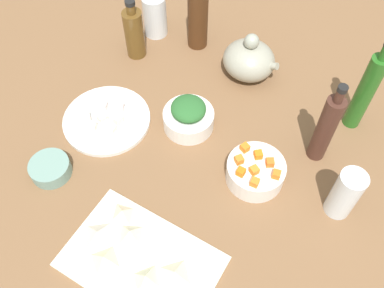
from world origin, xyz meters
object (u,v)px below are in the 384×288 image
at_px(bowl_carrots, 255,172).
at_px(drinking_glass_0, 345,194).
at_px(bottle_0, 134,33).
at_px(drinking_glass_1, 155,16).
at_px(bottle_1, 366,92).
at_px(bowl_greens, 189,119).
at_px(bottle_2, 198,14).
at_px(bowl_small_side, 50,169).
at_px(teapot, 249,60).
at_px(plate_tofu, 107,120).
at_px(cutting_board, 141,262).
at_px(bottle_3, 326,128).

xyz_separation_m(bowl_carrots, drinking_glass_0, (0.20, 0.03, 0.04)).
xyz_separation_m(bottle_0, drinking_glass_1, (-0.01, 0.11, -0.01)).
bearing_deg(bottle_1, bowl_greens, -144.56).
bearing_deg(bottle_0, bottle_2, 47.11).
distance_m(bowl_small_side, teapot, 0.61).
xyz_separation_m(bowl_greens, bottle_0, (-0.28, 0.14, 0.05)).
bearing_deg(plate_tofu, bowl_small_side, -92.20).
bearing_deg(bottle_0, plate_tofu, -69.30).
xyz_separation_m(cutting_board, bowl_carrots, (0.10, 0.32, 0.02)).
bearing_deg(drinking_glass_1, plate_tofu, -74.02).
distance_m(bowl_carrots, bottle_1, 0.34).
bearing_deg(drinking_glass_0, bottle_1, 104.95).
relative_size(bottle_1, drinking_glass_1, 2.15).
bearing_deg(bottle_3, bottle_0, 176.66).
bearing_deg(bottle_1, drinking_glass_1, -179.73).
height_order(drinking_glass_0, drinking_glass_1, drinking_glass_0).
relative_size(bottle_0, bottle_1, 0.68).
bearing_deg(cutting_board, bottle_2, 113.55).
relative_size(cutting_board, drinking_glass_1, 2.50).
relative_size(bowl_greens, teapot, 0.81).
relative_size(bowl_carrots, bottle_0, 0.74).
bearing_deg(drinking_glass_0, bottle_2, 153.64).
bearing_deg(cutting_board, plate_tofu, 140.96).
bearing_deg(drinking_glass_0, bottle_3, 132.96).
height_order(bowl_carrots, bottle_3, bottle_3).
distance_m(bowl_greens, drinking_glass_0, 0.43).
relative_size(cutting_board, drinking_glass_0, 2.31).
xyz_separation_m(bottle_3, drinking_glass_0, (0.11, -0.11, -0.04)).
bearing_deg(bowl_small_side, bottle_1, 45.52).
distance_m(bowl_small_side, bottle_2, 0.60).
bearing_deg(cutting_board, bowl_greens, 108.86).
bearing_deg(bottle_0, teapot, 19.55).
bearing_deg(bottle_3, teapot, 152.33).
height_order(bowl_carrots, bottle_2, bottle_2).
bearing_deg(bottle_2, bottle_1, -2.95).
bearing_deg(cutting_board, bottle_1, 69.64).
xyz_separation_m(cutting_board, drinking_glass_1, (-0.42, 0.61, 0.06)).
height_order(cutting_board, bottle_2, bottle_2).
height_order(bowl_greens, bottle_2, bottle_2).
relative_size(bowl_small_side, bottle_2, 0.38).
relative_size(cutting_board, bottle_3, 1.31).
distance_m(bottle_1, bottle_2, 0.51).
height_order(plate_tofu, bowl_greens, bowl_greens).
xyz_separation_m(bowl_small_side, bottle_3, (0.51, 0.41, 0.09)).
xyz_separation_m(bowl_small_side, drinking_glass_1, (-0.10, 0.56, 0.05)).
xyz_separation_m(bowl_small_side, teapot, (0.23, 0.56, 0.04)).
height_order(teapot, drinking_glass_1, teapot).
bearing_deg(bottle_1, bowl_carrots, -113.78).
height_order(cutting_board, teapot, teapot).
height_order(bottle_1, drinking_glass_0, bottle_1).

